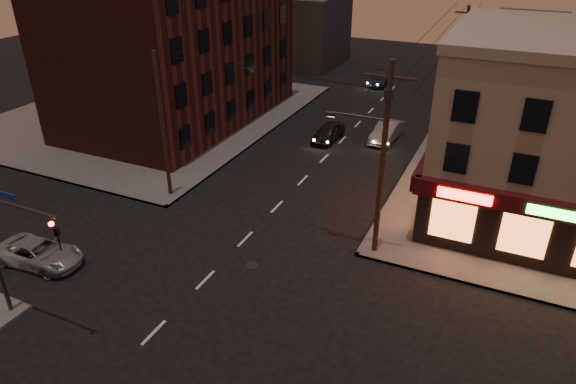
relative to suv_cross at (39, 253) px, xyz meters
The scene contains 15 objects.
ground 8.71m from the suv_cross, 15.58° to the left, with size 120.00×120.00×0.00m, color black.
sidewalk_nw 23.41m from the suv_cross, 114.30° to the left, with size 24.00×28.00×0.15m, color #514F4C.
brick_apartment 23.00m from the suv_cross, 106.04° to the left, with size 12.00×20.00×13.00m, color #411A14.
bg_building_ne_a 46.21m from the suv_cross, 60.99° to the left, with size 10.00×12.00×7.00m, color #3F3D3A.
bg_building_nw 44.70m from the suv_cross, 95.97° to the left, with size 9.00×10.00×8.00m, color #3F3D3A.
bg_building_ne_b 58.07m from the suv_cross, 69.45° to the left, with size 8.00×8.00×6.00m, color #3F3D3A.
utility_pole_main 17.86m from the suv_cross, 28.38° to the left, with size 4.20×0.44×10.00m.
utility_pole_far 37.75m from the suv_cross, 66.16° to the left, with size 0.26×0.26×9.00m, color #382619.
utility_pole_west 9.83m from the suv_cross, 79.94° to the left, with size 0.24×0.24×9.00m, color #382619.
traffic_signal 5.56m from the suv_cross, 49.43° to the right, with size 4.49×0.32×6.47m.
suv_cross is the anchor object (origin of this frame).
sedan_near 23.00m from the suv_cross, 71.41° to the left, with size 1.58×3.92×1.34m, color black.
sedan_mid 26.38m from the suv_cross, 64.02° to the left, with size 1.55×4.44×1.46m, color gray.
sedan_far 39.41m from the suv_cross, 80.20° to the left, with size 1.72×4.23×1.23m, color #1A2135.
fire_hydrant 22.24m from the suv_cross, 43.37° to the left, with size 0.36×0.36×0.81m.
Camera 1 is at (12.12, -16.58, 15.47)m, focal length 32.00 mm.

